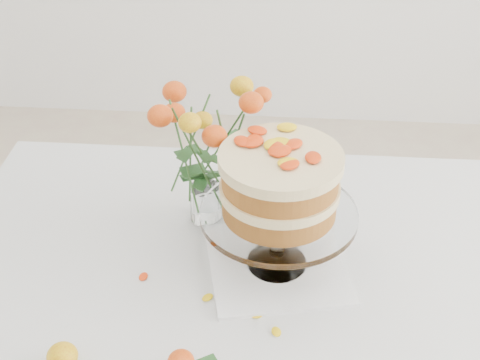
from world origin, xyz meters
name	(u,v)px	position (x,y,z in m)	size (l,w,h in m)	color
table	(269,296)	(0.00, 0.00, 0.67)	(1.43, 0.93, 0.76)	tan
napkin	(277,265)	(0.01, 0.01, 0.76)	(0.28, 0.28, 0.01)	white
cake_stand	(280,190)	(0.01, 0.01, 0.96)	(0.32, 0.32, 0.28)	white
rose_vase	(204,141)	(-0.15, 0.15, 0.97)	(0.30, 0.30, 0.37)	white
loose_rose_near	(63,356)	(-0.36, -0.29, 0.78)	(0.10, 0.06, 0.05)	yellow
stray_petal_a	(208,298)	(-0.12, -0.10, 0.76)	(0.03, 0.02, 0.00)	yellow
stray_petal_b	(256,315)	(-0.02, -0.14, 0.76)	(0.03, 0.02, 0.00)	yellow
stray_petal_c	(276,332)	(0.02, -0.18, 0.76)	(0.03, 0.02, 0.00)	yellow
stray_petal_d	(143,277)	(-0.26, -0.05, 0.76)	(0.03, 0.02, 0.00)	yellow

